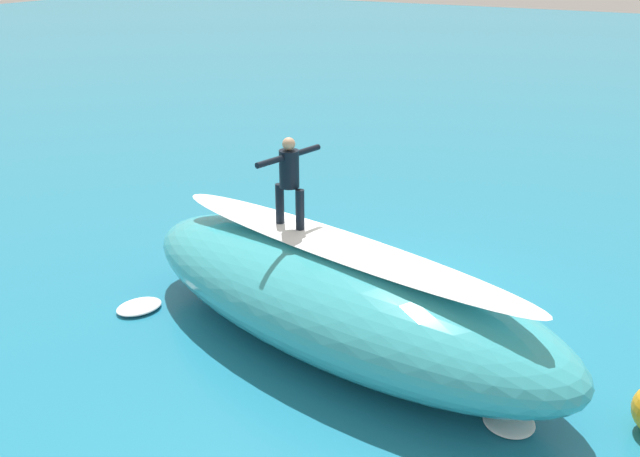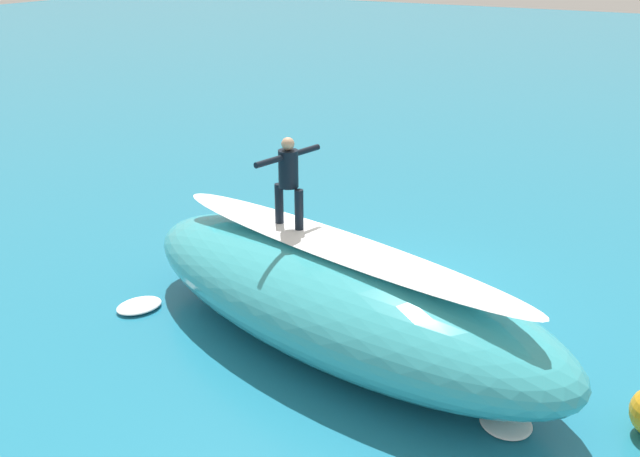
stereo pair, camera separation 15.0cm
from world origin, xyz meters
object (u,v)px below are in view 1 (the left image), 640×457
object	(u,v)px
surfer_riding	(289,175)
surfboard_paddling	(344,266)
surfboard_riding	(290,228)
surfer_paddling	(340,257)

from	to	relation	value
surfer_riding	surfboard_paddling	distance (m)	3.62
surfboard_paddling	surfboard_riding	bearing A→B (deg)	-75.14
surfer_riding	surfboard_riding	bearing A→B (deg)	-78.29
surfboard_riding	surfer_riding	size ratio (longest dim) A/B	1.46
surfer_paddling	surfboard_paddling	bearing A→B (deg)	0.00
surfer_riding	surfboard_paddling	bearing A→B (deg)	-72.91
surfboard_paddling	surfer_paddling	distance (m)	0.21
surfer_riding	surfboard_paddling	world-z (taller)	surfer_riding
surfboard_riding	surfer_paddling	bearing A→B (deg)	-70.25
surfboard_riding	surfer_riding	xyz separation A→B (m)	(0.00, 0.00, 0.92)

